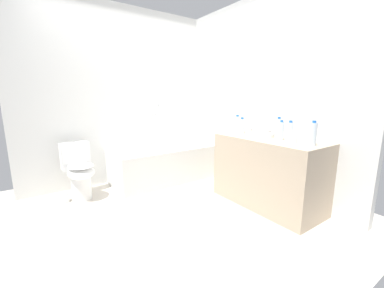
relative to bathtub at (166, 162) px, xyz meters
name	(u,v)px	position (x,y,z in m)	size (l,w,h in m)	color
ground_plane	(172,209)	(-0.45, -0.95, -0.28)	(3.64, 3.64, 0.00)	beige
wall_back_tiled	(125,97)	(-0.45, 0.42, 1.01)	(3.02, 0.10, 2.58)	silver
wall_right_mirror	(255,97)	(0.91, -0.95, 1.01)	(0.10, 3.04, 2.58)	silver
bathtub	(166,162)	(0.00, 0.00, 0.00)	(1.63, 0.74, 1.21)	silver
toilet	(79,171)	(-1.25, 0.00, 0.08)	(0.36, 0.52, 0.72)	white
vanity_counter	(267,172)	(0.56, -1.49, 0.13)	(0.59, 1.27, 0.82)	tan
sink_basin	(261,135)	(0.55, -1.37, 0.56)	(0.29, 0.29, 0.05)	white
sink_faucet	(270,133)	(0.72, -1.37, 0.57)	(0.13, 0.15, 0.07)	#AAAAAF
water_bottle_0	(237,124)	(0.58, -0.95, 0.65)	(0.07, 0.07, 0.23)	silver
water_bottle_1	(242,126)	(0.57, -1.05, 0.64)	(0.07, 0.07, 0.21)	silver
water_bottle_2	(290,131)	(0.59, -1.73, 0.64)	(0.06, 0.06, 0.22)	silver
water_bottle_3	(281,131)	(0.56, -1.64, 0.64)	(0.06, 0.06, 0.22)	silver
water_bottle_4	(278,128)	(0.63, -1.55, 0.66)	(0.06, 0.06, 0.25)	silver
water_bottle_5	(313,134)	(0.55, -2.00, 0.65)	(0.07, 0.07, 0.25)	silver
drinking_glass_0	(249,131)	(0.61, -1.14, 0.58)	(0.07, 0.07, 0.08)	white
drinking_glass_1	(310,139)	(0.63, -1.94, 0.59)	(0.07, 0.07, 0.10)	white
drinking_glass_2	(294,138)	(0.54, -1.81, 0.59)	(0.06, 0.06, 0.09)	white
toilet_paper_roll	(64,198)	(-1.45, -0.02, -0.22)	(0.11, 0.11, 0.12)	white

